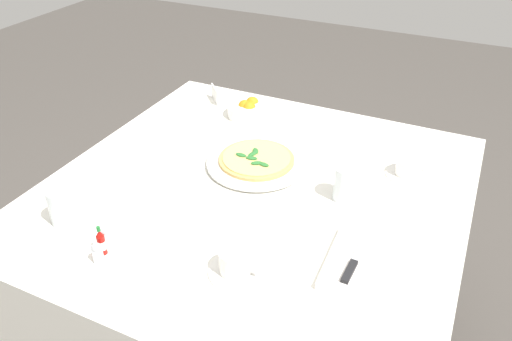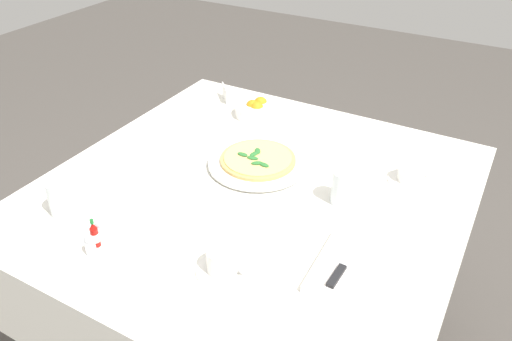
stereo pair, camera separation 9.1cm
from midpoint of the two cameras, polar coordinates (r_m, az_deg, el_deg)
dining_table at (r=1.55m, az=-1.76°, el=-5.75°), size 1.18×1.18×0.74m
pizza_plate at (r=1.56m, az=-1.61°, el=0.88°), size 0.31×0.31×0.02m
pizza at (r=1.55m, az=-1.63°, el=1.31°), size 0.24×0.24×0.02m
coffee_cup_right_edge at (r=1.18m, az=-4.57°, el=-10.50°), size 0.13×0.13×0.07m
coffee_cup_near_left at (r=1.56m, az=15.41°, el=0.22°), size 0.13×0.13×0.06m
water_glass_far_left at (r=1.43m, az=-22.88°, el=-4.00°), size 0.07×0.07×0.10m
water_glass_left_edge at (r=1.41m, az=8.34°, el=-1.69°), size 0.07×0.07×0.10m
napkin_folded at (r=1.22m, az=9.10°, el=-10.44°), size 0.22×0.14×0.02m
dinner_knife at (r=1.22m, az=9.21°, el=-9.88°), size 0.20×0.03×0.01m
citrus_bowl at (r=1.85m, az=-2.32°, el=6.96°), size 0.15×0.15×0.06m
hot_sauce_bottle at (r=1.30m, az=-19.15°, el=-7.80°), size 0.02×0.02×0.08m
salt_shaker at (r=1.32m, az=-18.60°, el=-7.27°), size 0.03×0.03×0.06m
pepper_shaker at (r=1.28m, az=-19.57°, el=-8.96°), size 0.03×0.03×0.06m
menu_card at (r=1.97m, az=-6.04°, el=8.59°), size 0.07×0.06×0.06m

